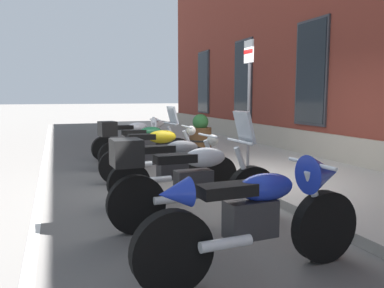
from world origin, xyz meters
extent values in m
plane|color=#565451|center=(0.00, 0.00, 0.00)|extent=(140.00, 140.00, 0.00)
cube|color=gray|center=(0.00, 1.47, 0.06)|extent=(31.38, 2.94, 0.13)
cube|color=silver|center=(0.00, -3.20, 0.00)|extent=(31.38, 0.12, 0.01)
cube|color=gray|center=(0.00, 2.90, 0.35)|extent=(25.38, 0.10, 0.70)
cube|color=#2D2D33|center=(-9.06, 2.92, 2.10)|extent=(1.22, 0.06, 2.52)
cube|color=black|center=(-9.06, 2.89, 2.10)|extent=(1.10, 0.03, 2.40)
cube|color=#2D2D33|center=(-5.44, 2.92, 2.10)|extent=(1.22, 0.06, 2.52)
cube|color=black|center=(-5.44, 2.89, 2.10)|extent=(1.10, 0.03, 2.40)
cube|color=#2D2D33|center=(-1.81, 2.92, 2.10)|extent=(1.22, 0.06, 2.52)
cube|color=black|center=(-1.81, 2.89, 2.10)|extent=(1.10, 0.03, 2.40)
cylinder|color=black|center=(-3.43, -0.37, 0.30)|extent=(0.22, 0.61, 0.60)
cylinder|color=black|center=(-3.18, -1.85, 0.30)|extent=(0.22, 0.61, 0.60)
cylinder|color=silver|center=(-3.41, -0.47, 0.57)|extent=(0.12, 0.33, 0.66)
cube|color=#28282B|center=(-3.29, -1.16, 0.48)|extent=(0.29, 0.47, 0.32)
ellipsoid|color=silver|center=(-3.32, -1.01, 0.78)|extent=(0.34, 0.56, 0.24)
cube|color=black|center=(-3.26, -1.39, 0.79)|extent=(0.30, 0.51, 0.10)
cylinder|color=silver|center=(-3.40, -0.55, 0.95)|extent=(0.62, 0.14, 0.04)
cylinder|color=silver|center=(-3.13, -1.44, 0.35)|extent=(0.16, 0.46, 0.09)
cone|color=silver|center=(-3.42, -0.42, 0.85)|extent=(0.41, 0.39, 0.36)
cone|color=silver|center=(-3.18, -1.83, 0.81)|extent=(0.28, 0.30, 0.24)
cylinder|color=black|center=(-2.10, -0.35, 0.31)|extent=(0.22, 0.63, 0.62)
cylinder|color=black|center=(-1.86, -1.83, 0.31)|extent=(0.22, 0.63, 0.62)
cylinder|color=silver|center=(-2.08, -0.45, 0.57)|extent=(0.12, 0.32, 0.65)
cube|color=#28282B|center=(-1.97, -1.14, 0.49)|extent=(0.29, 0.47, 0.32)
ellipsoid|color=#195633|center=(-1.99, -0.99, 0.78)|extent=(0.34, 0.55, 0.24)
cube|color=black|center=(-1.93, -1.37, 0.79)|extent=(0.29, 0.51, 0.10)
cylinder|color=silver|center=(-2.07, -0.53, 0.95)|extent=(0.62, 0.13, 0.04)
cylinder|color=silver|center=(-1.80, -1.42, 0.36)|extent=(0.16, 0.46, 0.09)
cube|color=#B2BCC6|center=(-2.08, -0.47, 1.13)|extent=(0.38, 0.20, 0.40)
cube|color=black|center=(-1.84, -1.93, 0.89)|extent=(0.41, 0.37, 0.30)
cylinder|color=black|center=(-0.61, -0.45, 0.30)|extent=(0.14, 0.61, 0.61)
cylinder|color=black|center=(-0.65, -1.94, 0.30)|extent=(0.14, 0.61, 0.61)
cylinder|color=silver|center=(-0.61, -0.55, 0.58)|extent=(0.08, 0.33, 0.68)
cube|color=#28282B|center=(-0.63, -1.25, 0.48)|extent=(0.23, 0.45, 0.32)
ellipsoid|color=gold|center=(-0.62, -1.10, 0.81)|extent=(0.27, 0.53, 0.24)
cube|color=black|center=(-0.63, -1.48, 0.82)|extent=(0.23, 0.49, 0.10)
cylinder|color=silver|center=(-0.61, -0.63, 0.98)|extent=(0.62, 0.05, 0.04)
cylinder|color=silver|center=(-0.52, -1.55, 0.35)|extent=(0.10, 0.45, 0.09)
sphere|color=silver|center=(-0.61, -0.55, 0.91)|extent=(0.18, 0.18, 0.18)
cylinder|color=black|center=(0.65, -0.53, 0.31)|extent=(0.18, 0.63, 0.62)
cylinder|color=black|center=(0.79, -1.97, 0.31)|extent=(0.18, 0.63, 0.62)
cylinder|color=silver|center=(0.66, -0.63, 0.57)|extent=(0.10, 0.32, 0.64)
cube|color=#28282B|center=(0.73, -1.30, 0.49)|extent=(0.26, 0.46, 0.32)
ellipsoid|color=slate|center=(0.71, -1.15, 0.77)|extent=(0.31, 0.54, 0.24)
cube|color=black|center=(0.75, -1.53, 0.78)|extent=(0.27, 0.50, 0.10)
cylinder|color=silver|center=(0.67, -0.71, 0.94)|extent=(0.62, 0.10, 0.04)
cylinder|color=silver|center=(0.87, -1.59, 0.36)|extent=(0.13, 0.46, 0.09)
sphere|color=silver|center=(0.66, -0.63, 0.87)|extent=(0.18, 0.18, 0.18)
cylinder|color=black|center=(1.89, -0.60, 0.34)|extent=(0.16, 0.68, 0.67)
cylinder|color=black|center=(1.97, -2.10, 0.34)|extent=(0.16, 0.68, 0.67)
cylinder|color=silver|center=(1.90, -0.70, 0.60)|extent=(0.09, 0.33, 0.66)
cube|color=#28282B|center=(1.94, -1.40, 0.52)|extent=(0.24, 0.45, 0.32)
ellipsoid|color=#B7BABF|center=(1.93, -1.25, 0.82)|extent=(0.29, 0.53, 0.24)
cube|color=black|center=(1.95, -1.62, 0.83)|extent=(0.25, 0.49, 0.10)
cylinder|color=silver|center=(1.90, -0.78, 0.99)|extent=(0.62, 0.07, 0.04)
cylinder|color=silver|center=(2.07, -1.69, 0.39)|extent=(0.11, 0.45, 0.09)
cube|color=#B2BCC6|center=(1.90, -0.72, 1.17)|extent=(0.37, 0.16, 0.40)
cube|color=black|center=(1.98, -2.20, 0.93)|extent=(0.38, 0.34, 0.30)
cylinder|color=black|center=(3.31, -0.58, 0.34)|extent=(0.17, 0.69, 0.68)
cylinder|color=black|center=(3.43, -2.10, 0.34)|extent=(0.17, 0.69, 0.68)
cylinder|color=silver|center=(3.32, -0.68, 0.58)|extent=(0.09, 0.31, 0.62)
cube|color=#28282B|center=(3.37, -1.39, 0.52)|extent=(0.25, 0.46, 0.32)
ellipsoid|color=#192D9E|center=(3.36, -1.24, 0.78)|extent=(0.30, 0.54, 0.24)
cube|color=black|center=(3.39, -1.62, 0.79)|extent=(0.26, 0.50, 0.10)
cylinder|color=silver|center=(3.33, -0.76, 0.95)|extent=(0.62, 0.08, 0.04)
cylinder|color=silver|center=(3.52, -1.68, 0.39)|extent=(0.12, 0.46, 0.09)
cone|color=#192D9E|center=(3.32, -0.63, 0.85)|extent=(0.38, 0.37, 0.36)
cone|color=#192D9E|center=(3.43, -2.08, 0.81)|extent=(0.26, 0.28, 0.24)
cylinder|color=#4C4C51|center=(-0.84, 0.76, 1.40)|extent=(0.06, 0.06, 2.55)
cube|color=white|center=(-0.84, 0.74, 2.42)|extent=(0.36, 0.03, 0.44)
cube|color=red|center=(-0.84, 0.72, 2.42)|extent=(0.36, 0.01, 0.08)
cylinder|color=brown|center=(-2.94, 0.50, 0.44)|extent=(0.55, 0.55, 0.64)
cylinder|color=black|center=(-2.94, 0.50, 0.44)|extent=(0.58, 0.58, 0.04)
sphere|color=#28602D|center=(-2.94, 0.50, 0.90)|extent=(0.40, 0.40, 0.40)
camera|label=1|loc=(6.27, -2.92, 1.56)|focal=36.80mm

